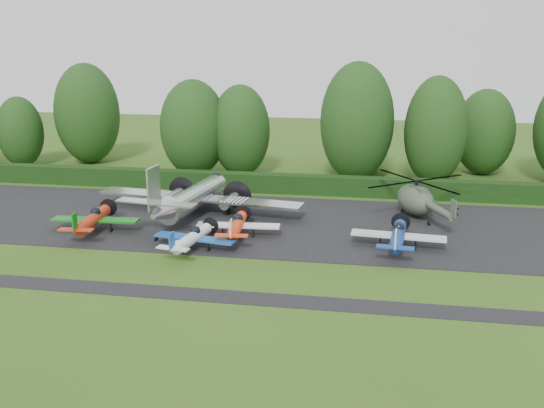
% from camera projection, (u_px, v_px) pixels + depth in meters
% --- Properties ---
extents(ground, '(160.00, 160.00, 0.00)m').
position_uv_depth(ground, '(213.00, 262.00, 45.47)').
color(ground, '#2E5016').
rests_on(ground, ground).
extents(apron, '(70.00, 18.00, 0.01)m').
position_uv_depth(apron, '(241.00, 222.00, 54.96)').
color(apron, black).
rests_on(apron, ground).
extents(taxiway_verge, '(70.00, 2.00, 0.00)m').
position_uv_depth(taxiway_verge, '(189.00, 294.00, 39.78)').
color(taxiway_verge, black).
rests_on(taxiway_verge, ground).
extents(hedgerow, '(90.00, 1.60, 2.00)m').
position_uv_depth(hedgerow, '(262.00, 192.00, 65.40)').
color(hedgerow, black).
rests_on(hedgerow, ground).
extents(transport_plane, '(20.21, 15.49, 6.48)m').
position_uv_depth(transport_plane, '(193.00, 198.00, 56.18)').
color(transport_plane, silver).
rests_on(transport_plane, ground).
extents(light_plane_red, '(7.52, 7.91, 2.89)m').
position_uv_depth(light_plane_red, '(93.00, 219.00, 51.69)').
color(light_plane_red, '#B92911').
rests_on(light_plane_red, ground).
extents(light_plane_white, '(6.70, 7.05, 2.58)m').
position_uv_depth(light_plane_white, '(192.00, 238.00, 47.45)').
color(light_plane_white, white).
rests_on(light_plane_white, ground).
extents(light_plane_orange, '(7.00, 7.36, 2.69)m').
position_uv_depth(light_plane_orange, '(237.00, 225.00, 50.40)').
color(light_plane_orange, '#F8390E').
rests_on(light_plane_orange, ground).
extents(light_plane_blue, '(7.44, 7.82, 2.86)m').
position_uv_depth(light_plane_blue, '(398.00, 235.00, 47.62)').
color(light_plane_blue, navy).
rests_on(light_plane_blue, ground).
extents(helicopter, '(10.89, 12.75, 3.51)m').
position_uv_depth(helicopter, '(416.00, 197.00, 56.04)').
color(helicopter, '#333E2F').
rests_on(helicopter, ground).
extents(tree_0, '(6.90, 6.90, 12.14)m').
position_uv_depth(tree_0, '(436.00, 131.00, 67.15)').
color(tree_0, black).
rests_on(tree_0, ground).
extents(tree_1, '(7.89, 7.89, 11.41)m').
position_uv_depth(tree_1, '(194.00, 128.00, 71.36)').
color(tree_1, black).
rests_on(tree_1, ground).
extents(tree_3, '(7.02, 7.02, 10.26)m').
position_uv_depth(tree_3, '(485.00, 132.00, 72.18)').
color(tree_3, black).
rests_on(tree_3, ground).
extents(tree_4, '(7.02, 7.02, 10.38)m').
position_uv_depth(tree_4, '(364.00, 129.00, 74.02)').
color(tree_4, black).
rests_on(tree_4, ground).
extents(tree_5, '(8.29, 8.29, 12.91)m').
position_uv_depth(tree_5, '(87.00, 114.00, 78.33)').
color(tree_5, black).
rests_on(tree_5, ground).
extents(tree_6, '(5.70, 5.70, 8.93)m').
position_uv_depth(tree_6, '(20.00, 132.00, 76.57)').
color(tree_6, black).
rests_on(tree_6, ground).
extents(tree_7, '(6.95, 6.95, 10.83)m').
position_uv_depth(tree_7, '(241.00, 131.00, 71.26)').
color(tree_7, black).
rests_on(tree_7, ground).
extents(tree_10, '(8.34, 8.34, 13.58)m').
position_uv_depth(tree_10, '(357.00, 122.00, 68.56)').
color(tree_10, black).
rests_on(tree_10, ground).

